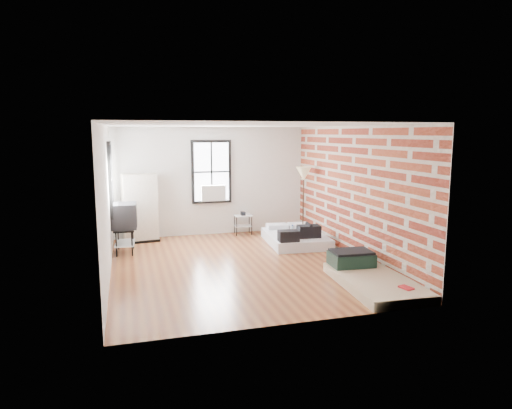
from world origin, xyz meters
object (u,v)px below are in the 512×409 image
object	(u,v)px
mattress_main	(296,237)
mattress_bare	(369,276)
wardrobe	(140,208)
tv_stand	(124,217)
side_table	(243,219)
floor_lamp	(304,177)

from	to	relation	value
mattress_main	mattress_bare	size ratio (longest dim) A/B	0.86
wardrobe	tv_stand	world-z (taller)	wardrobe
mattress_main	wardrobe	bearing A→B (deg)	164.79
mattress_main	side_table	distance (m)	1.68
wardrobe	tv_stand	bearing A→B (deg)	-117.98
mattress_bare	tv_stand	world-z (taller)	tv_stand
mattress_main	wardrobe	distance (m)	3.86
mattress_main	side_table	size ratio (longest dim) A/B	3.15
side_table	tv_stand	world-z (taller)	tv_stand
mattress_bare	wardrobe	size ratio (longest dim) A/B	1.32
wardrobe	side_table	world-z (taller)	wardrobe
floor_lamp	tv_stand	size ratio (longest dim) A/B	1.63
tv_stand	floor_lamp	bearing A→B (deg)	6.58
floor_lamp	wardrobe	bearing A→B (deg)	169.75
wardrobe	floor_lamp	xyz separation A→B (m)	(3.99, -0.72, 0.73)
mattress_main	wardrobe	world-z (taller)	wardrobe
wardrobe	mattress_main	bearing A→B (deg)	-27.14
wardrobe	mattress_bare	bearing A→B (deg)	-56.97
floor_lamp	tv_stand	xyz separation A→B (m)	(-4.36, -0.29, -0.76)
mattress_main	mattress_bare	xyz separation A→B (m)	(0.19, -3.14, -0.02)
mattress_main	floor_lamp	distance (m)	1.56
mattress_main	mattress_bare	world-z (taller)	mattress_main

